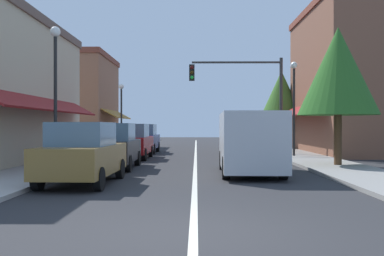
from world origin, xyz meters
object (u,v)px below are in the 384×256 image
at_px(van_in_lane, 250,141).
at_px(tree_right_near, 338,71).
at_px(tree_right_far, 281,94).
at_px(parked_car_far_left, 143,139).
at_px(street_lamp_right_mid, 294,94).
at_px(traffic_signal_mast_arm, 248,88).
at_px(street_lamp_left_far, 121,105).
at_px(parked_car_nearest_left, 83,154).
at_px(parked_car_third_left, 132,141).
at_px(street_lamp_left_near, 55,76).
at_px(parked_car_second_left, 113,146).

xyz_separation_m(van_in_lane, tree_right_near, (3.80, 2.36, 2.69)).
height_order(tree_right_near, tree_right_far, tree_right_far).
relative_size(parked_car_far_left, street_lamp_right_mid, 0.82).
relative_size(traffic_signal_mast_arm, tree_right_far, 0.97).
bearing_deg(van_in_lane, parked_car_far_left, 114.84).
relative_size(traffic_signal_mast_arm, street_lamp_left_far, 1.21).
xyz_separation_m(parked_car_nearest_left, parked_car_far_left, (-0.06, 14.61, 0.00)).
height_order(van_in_lane, street_lamp_right_mid, street_lamp_right_mid).
bearing_deg(tree_right_far, parked_car_far_left, -152.83).
bearing_deg(tree_right_near, parked_car_third_left, 152.49).
xyz_separation_m(traffic_signal_mast_arm, street_lamp_right_mid, (2.15, -1.84, -0.43)).
distance_m(tree_right_near, tree_right_far, 14.38).
bearing_deg(street_lamp_left_near, van_in_lane, -0.72).
distance_m(parked_car_third_left, street_lamp_right_mid, 8.71).
xyz_separation_m(parked_car_third_left, tree_right_near, (8.90, -4.63, 2.96)).
xyz_separation_m(van_in_lane, traffic_signal_mast_arm, (1.06, 9.52, 2.63)).
bearing_deg(parked_car_nearest_left, street_lamp_left_near, 122.50).
bearing_deg(parked_car_second_left, tree_right_far, 56.98).
bearing_deg(parked_car_third_left, street_lamp_right_mid, 5.47).
distance_m(parked_car_far_left, traffic_signal_mast_arm, 7.25).
relative_size(parked_car_nearest_left, parked_car_second_left, 1.01).
relative_size(parked_car_nearest_left, parked_car_third_left, 1.01).
bearing_deg(street_lamp_left_far, parked_car_nearest_left, -83.86).
bearing_deg(parked_car_second_left, van_in_lane, -20.85).
bearing_deg(street_lamp_left_near, parked_car_far_left, 82.15).
bearing_deg(parked_car_second_left, street_lamp_right_mid, 34.24).
height_order(parked_car_far_left, traffic_signal_mast_arm, traffic_signal_mast_arm).
relative_size(parked_car_third_left, tree_right_near, 0.74).
distance_m(parked_car_third_left, street_lamp_left_near, 7.55).
bearing_deg(tree_right_near, parked_car_far_left, 133.19).
distance_m(parked_car_third_left, tree_right_near, 10.46).
bearing_deg(street_lamp_right_mid, parked_car_far_left, 153.32).
distance_m(parked_car_second_left, street_lamp_right_mid, 10.44).
relative_size(parked_car_third_left, van_in_lane, 0.79).
distance_m(parked_car_third_left, tree_right_far, 13.89).
bearing_deg(parked_car_third_left, parked_car_second_left, -89.24).
distance_m(parked_car_nearest_left, parked_car_second_left, 4.60).
bearing_deg(traffic_signal_mast_arm, tree_right_far, 65.82).
bearing_deg(parked_car_far_left, tree_right_far, 27.79).
bearing_deg(tree_right_far, traffic_signal_mast_arm, -114.18).
distance_m(van_in_lane, tree_right_far, 17.51).
xyz_separation_m(parked_car_nearest_left, tree_right_far, (9.39, 19.46, 3.11)).
bearing_deg(street_lamp_left_far, parked_car_second_left, -81.80).
xyz_separation_m(traffic_signal_mast_arm, street_lamp_left_far, (-8.06, 5.48, -0.68)).
bearing_deg(parked_car_nearest_left, traffic_signal_mast_arm, 64.88).
xyz_separation_m(van_in_lane, street_lamp_left_far, (-6.99, 15.00, 1.94)).
distance_m(parked_car_nearest_left, tree_right_far, 21.83).
distance_m(van_in_lane, tree_right_near, 5.22).
relative_size(parked_car_far_left, street_lamp_left_near, 0.80).
height_order(parked_car_second_left, street_lamp_right_mid, street_lamp_right_mid).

